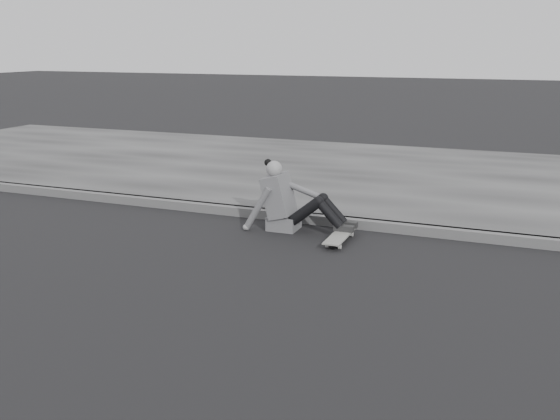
# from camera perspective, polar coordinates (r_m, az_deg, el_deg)

# --- Properties ---
(ground) EXTENTS (80.00, 80.00, 0.00)m
(ground) POSITION_cam_1_polar(r_m,az_deg,el_deg) (5.33, 13.13, -10.36)
(ground) COLOR black
(ground) RESTS_ON ground
(curb) EXTENTS (24.00, 0.16, 0.12)m
(curb) POSITION_cam_1_polar(r_m,az_deg,el_deg) (7.72, 16.03, -2.10)
(curb) COLOR #545454
(curb) RESTS_ON ground
(sidewalk) EXTENTS (24.00, 6.00, 0.12)m
(sidewalk) POSITION_cam_1_polar(r_m,az_deg,el_deg) (10.65, 17.68, 2.37)
(sidewalk) COLOR #3D3D3D
(sidewalk) RESTS_ON ground
(skateboard) EXTENTS (0.20, 0.78, 0.09)m
(skateboard) POSITION_cam_1_polar(r_m,az_deg,el_deg) (7.33, 5.50, -2.39)
(skateboard) COLOR #A4A49E
(skateboard) RESTS_ON ground
(seated_woman) EXTENTS (1.38, 0.46, 0.88)m
(seated_woman) POSITION_cam_1_polar(r_m,az_deg,el_deg) (7.70, 0.80, 0.76)
(seated_woman) COLOR #5A5A5C
(seated_woman) RESTS_ON ground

